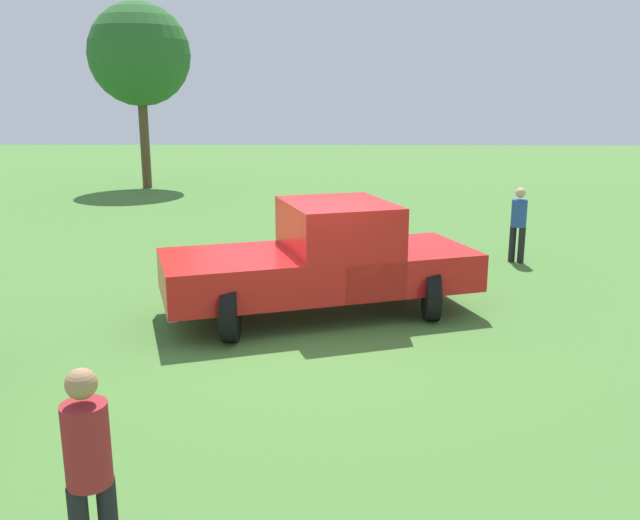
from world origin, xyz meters
TOP-DOWN VIEW (x-y plane):
  - ground_plane at (0.00, 0.00)m, footprint 80.00×80.00m
  - pickup_truck at (0.82, -0.28)m, footprint 3.36×5.30m
  - person_bystander at (4.33, -4.27)m, footprint 0.45×0.45m
  - person_visitor at (-5.39, 1.32)m, footprint 0.45×0.45m
  - tree_far_center at (16.07, 6.88)m, footprint 3.77×3.77m

SIDE VIEW (x-z plane):
  - ground_plane at x=0.00m, z-range 0.00..0.00m
  - person_bystander at x=4.33m, z-range 0.09..1.69m
  - person_visitor at x=-5.39m, z-range 0.10..1.76m
  - pickup_truck at x=0.82m, z-range 0.04..1.86m
  - tree_far_center at x=16.07m, z-range 1.52..8.37m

